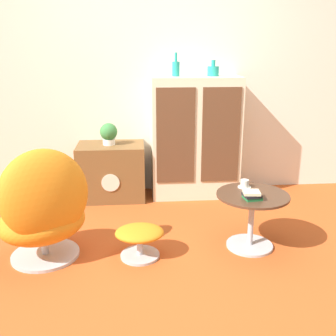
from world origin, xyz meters
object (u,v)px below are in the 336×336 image
(vase_leftmost, at_px, (176,68))
(teacup, at_px, (245,184))
(potted_plant, at_px, (109,133))
(vase_inner_left, at_px, (213,71))
(ottoman, at_px, (140,236))
(coffee_table, at_px, (252,213))
(book_stack, at_px, (252,195))
(tv_console, at_px, (112,171))
(egg_chair, at_px, (44,209))
(sideboard, at_px, (195,138))

(vase_leftmost, height_order, teacup, vase_leftmost)
(potted_plant, bearing_deg, vase_inner_left, 1.49)
(ottoman, xyz_separation_m, teacup, (0.85, 0.24, 0.30))
(coffee_table, bearing_deg, book_stack, -111.10)
(teacup, bearing_deg, book_stack, -93.44)
(ottoman, relative_size, potted_plant, 1.66)
(tv_console, distance_m, vase_leftmost, 1.24)
(egg_chair, distance_m, vase_leftmost, 1.91)
(tv_console, height_order, vase_inner_left, vase_inner_left)
(ottoman, height_order, potted_plant, potted_plant)
(vase_inner_left, relative_size, book_stack, 1.09)
(egg_chair, relative_size, ottoman, 2.40)
(potted_plant, distance_m, teacup, 1.55)
(ottoman, relative_size, vase_leftmost, 1.60)
(book_stack, bearing_deg, teacup, 86.56)
(ottoman, xyz_separation_m, vase_leftmost, (0.40, 1.30, 1.16))
(ottoman, height_order, book_stack, book_stack)
(sideboard, distance_m, ottoman, 1.50)
(vase_leftmost, xyz_separation_m, potted_plant, (-0.68, -0.03, -0.63))
(teacup, xyz_separation_m, book_stack, (-0.02, -0.26, 0.01))
(sideboard, distance_m, vase_leftmost, 0.73)
(egg_chair, bearing_deg, book_stack, -1.37)
(sideboard, height_order, potted_plant, sideboard)
(coffee_table, height_order, teacup, teacup)
(egg_chair, xyz_separation_m, vase_leftmost, (1.09, 1.28, 0.92))
(egg_chair, xyz_separation_m, teacup, (1.54, 0.22, 0.07))
(egg_chair, distance_m, book_stack, 1.52)
(vase_leftmost, bearing_deg, sideboard, -1.08)
(egg_chair, height_order, vase_leftmost, vase_leftmost)
(coffee_table, bearing_deg, vase_inner_left, 94.83)
(sideboard, height_order, egg_chair, sideboard)
(potted_plant, bearing_deg, vase_leftmost, 2.30)
(tv_console, distance_m, potted_plant, 0.41)
(teacup, bearing_deg, egg_chair, -171.86)
(ottoman, bearing_deg, coffee_table, 5.62)
(vase_inner_left, xyz_separation_m, teacup, (0.08, -1.06, -0.83))
(tv_console, xyz_separation_m, teacup, (1.12, -1.03, 0.19))
(sideboard, distance_m, vase_inner_left, 0.70)
(egg_chair, height_order, coffee_table, egg_chair)
(vase_leftmost, bearing_deg, book_stack, -71.70)
(ottoman, bearing_deg, vase_leftmost, 72.89)
(potted_plant, relative_size, book_stack, 1.55)
(vase_inner_left, height_order, book_stack, vase_inner_left)
(coffee_table, height_order, vase_leftmost, vase_leftmost)
(coffee_table, distance_m, vase_inner_left, 1.58)
(vase_inner_left, distance_m, potted_plant, 1.22)
(sideboard, bearing_deg, vase_leftmost, 178.92)
(tv_console, relative_size, ottoman, 1.85)
(book_stack, bearing_deg, ottoman, 178.70)
(vase_inner_left, xyz_separation_m, potted_plant, (-1.06, -0.03, -0.61))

